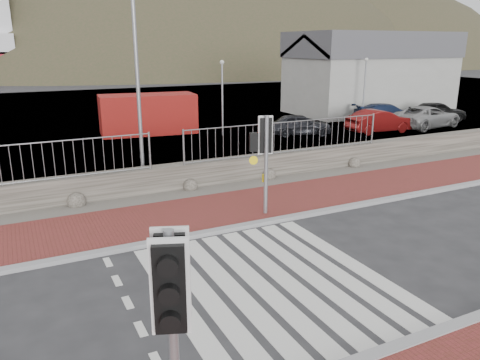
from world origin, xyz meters
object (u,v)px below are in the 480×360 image
traffic_signal_near (172,299)px  shipping_container (148,114)px  car_c (387,113)px  streetlight (141,66)px  car_d (427,117)px  car_b (380,121)px  traffic_signal_far (265,144)px  car_a (300,125)px  car_e (437,111)px

traffic_signal_near → shipping_container: bearing=96.2°
shipping_container → car_c: shipping_container is taller
streetlight → car_c: bearing=33.3°
shipping_container → car_d: (15.87, -5.66, -0.45)m
car_b → car_c: bearing=-44.8°
streetlight → car_d: streetlight is taller
car_d → traffic_signal_far: bearing=111.0°
car_b → car_a: bearing=79.0°
car_a → car_d: car_d is taller
traffic_signal_far → car_b: bearing=-128.4°
car_d → car_e: size_ratio=1.27×
car_a → shipping_container: bearing=77.1°
shipping_container → car_a: bearing=-24.5°
car_d → car_a: bearing=73.4°
traffic_signal_far → car_e: (19.27, 10.77, -1.54)m
traffic_signal_far → car_d: (16.48, 9.09, -1.52)m
traffic_signal_near → car_c: (20.56, 18.39, -1.57)m
car_a → car_c: bearing=-64.8°
shipping_container → traffic_signal_near: bearing=-98.9°
car_a → car_c: (7.40, 1.02, 0.03)m
traffic_signal_far → car_b: (12.71, 9.07, -1.52)m
car_c → car_e: bearing=-80.7°
streetlight → car_e: streetlight is taller
traffic_signal_near → streetlight: bearing=97.3°
traffic_signal_near → streetlight: (2.77, 11.43, 2.04)m
traffic_signal_far → car_e: size_ratio=0.80×
shipping_container → car_d: bearing=-13.8°
car_c → car_e: (3.82, -0.64, 0.01)m
streetlight → traffic_signal_near: bearing=-91.7°
shipping_container → car_c: size_ratio=1.22×
streetlight → shipping_container: streetlight is taller
car_b → car_d: car_d is taller
streetlight → car_d: 19.71m
car_b → car_d: bearing=-84.9°
shipping_container → car_c: (14.84, -3.34, -0.48)m
shipping_container → car_c: 15.22m
car_d → car_e: car_d is taller
traffic_signal_near → car_d: traffic_signal_near is taller
car_e → car_d: bearing=140.8°
streetlight → car_e: size_ratio=2.02×
car_a → car_e: 11.22m
streetlight → car_c: 19.44m
traffic_signal_near → car_e: (24.38, 17.76, -1.56)m
car_a → traffic_signal_far: bearing=159.6°
traffic_signal_far → streetlight: (-2.33, 4.44, 2.07)m
car_a → car_c: 7.47m
car_c → car_d: bearing=-137.3°
traffic_signal_near → car_a: size_ratio=0.86×
car_b → car_e: size_ratio=1.06×
traffic_signal_near → car_e: 30.20m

